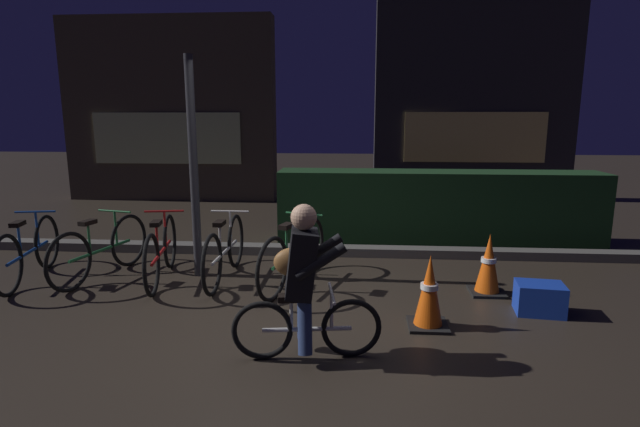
% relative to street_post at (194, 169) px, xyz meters
% --- Properties ---
extents(ground_plane, '(40.00, 40.00, 0.00)m').
position_rel_street_post_xyz_m(ground_plane, '(1.31, -1.20, -1.28)').
color(ground_plane, '#2D261E').
extents(sidewalk_curb, '(12.00, 0.24, 0.12)m').
position_rel_street_post_xyz_m(sidewalk_curb, '(1.31, 1.00, -1.22)').
color(sidewalk_curb, '#56544F').
rests_on(sidewalk_curb, ground).
extents(hedge_row, '(4.80, 0.70, 1.07)m').
position_rel_street_post_xyz_m(hedge_row, '(3.11, 1.90, -0.75)').
color(hedge_row, '#19381C').
rests_on(hedge_row, ground).
extents(storefront_left, '(4.65, 0.54, 3.96)m').
position_rel_street_post_xyz_m(storefront_left, '(-2.25, 5.30, 0.69)').
color(storefront_left, '#42382D').
rests_on(storefront_left, ground).
extents(storefront_right, '(4.40, 0.54, 4.66)m').
position_rel_street_post_xyz_m(storefront_right, '(4.47, 6.00, 1.03)').
color(storefront_right, '#262328').
rests_on(storefront_right, ground).
extents(street_post, '(0.10, 0.10, 2.56)m').
position_rel_street_post_xyz_m(street_post, '(0.00, 0.00, 0.00)').
color(street_post, '#2D2D33').
rests_on(street_post, ground).
extents(parked_bike_leftmost, '(0.46, 1.66, 0.77)m').
position_rel_street_post_xyz_m(parked_bike_leftmost, '(-1.89, -0.34, -0.93)').
color(parked_bike_leftmost, black).
rests_on(parked_bike_leftmost, ground).
extents(parked_bike_left_mid, '(0.50, 1.62, 0.76)m').
position_rel_street_post_xyz_m(parked_bike_left_mid, '(-1.10, -0.17, -0.94)').
color(parked_bike_left_mid, black).
rests_on(parked_bike_left_mid, ground).
extents(parked_bike_center_left, '(0.46, 1.67, 0.78)m').
position_rel_street_post_xyz_m(parked_bike_center_left, '(-0.36, -0.22, -0.93)').
color(parked_bike_center_left, black).
rests_on(parked_bike_center_left, ground).
extents(parked_bike_center_right, '(0.46, 1.68, 0.77)m').
position_rel_street_post_xyz_m(parked_bike_center_right, '(0.37, -0.14, -0.93)').
color(parked_bike_center_right, black).
rests_on(parked_bike_center_right, ground).
extents(parked_bike_right_mid, '(0.60, 1.63, 0.79)m').
position_rel_street_post_xyz_m(parked_bike_right_mid, '(1.19, -0.28, -0.93)').
color(parked_bike_right_mid, black).
rests_on(parked_bike_right_mid, ground).
extents(traffic_cone_near, '(0.36, 0.36, 0.68)m').
position_rel_street_post_xyz_m(traffic_cone_near, '(2.55, -1.30, -0.95)').
color(traffic_cone_near, black).
rests_on(traffic_cone_near, ground).
extents(traffic_cone_far, '(0.36, 0.36, 0.66)m').
position_rel_street_post_xyz_m(traffic_cone_far, '(3.31, -0.38, -0.96)').
color(traffic_cone_far, black).
rests_on(traffic_cone_far, ground).
extents(blue_crate, '(0.47, 0.37, 0.30)m').
position_rel_street_post_xyz_m(blue_crate, '(3.68, -0.90, -1.13)').
color(blue_crate, '#193DB7').
rests_on(blue_crate, ground).
extents(cyclist, '(1.18, 0.50, 1.25)m').
position_rel_street_post_xyz_m(cyclist, '(1.48, -1.95, -0.65)').
color(cyclist, black).
rests_on(cyclist, ground).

